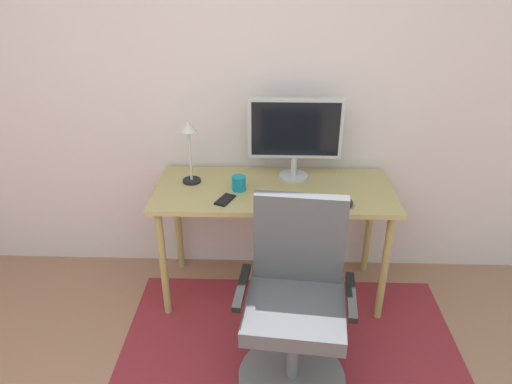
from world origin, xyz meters
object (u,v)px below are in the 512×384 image
desk (274,200)px  monitor (295,131)px  keyboard (297,204)px  office_chair (295,315)px  coffee_cup (239,183)px  desk_lamp (189,142)px  cell_phone (225,200)px  computer_mouse (348,203)px

desk → monitor: 0.43m
keyboard → office_chair: (-0.02, -0.50, -0.36)m
coffee_cup → desk_lamp: (-0.30, 0.10, 0.21)m
coffee_cup → cell_phone: 0.16m
monitor → keyboard: bearing=-88.8°
coffee_cup → office_chair: 0.84m
keyboard → computer_mouse: (0.28, 0.01, 0.01)m
keyboard → desk: bearing=121.9°
keyboard → computer_mouse: bearing=1.6°
office_chair → keyboard: bearing=93.3°
monitor → office_chair: size_ratio=0.56×
desk → desk_lamp: 0.61m
desk → monitor: size_ratio=2.53×
desk_lamp → coffee_cup: bearing=-18.9°
desk → keyboard: bearing=-58.1°
monitor → cell_phone: (-0.40, -0.33, -0.29)m
monitor → office_chair: (-0.01, -0.87, -0.65)m
desk → office_chair: (0.11, -0.70, -0.27)m
desk_lamp → office_chair: bearing=-51.7°
coffee_cup → office_chair: bearing=-64.9°
coffee_cup → desk_lamp: 0.38m
desk → office_chair: bearing=-81.3°
desk → monitor: monitor is taller
desk_lamp → computer_mouse: bearing=-16.5°
monitor → keyboard: 0.47m
desk → computer_mouse: 0.46m
desk → keyboard: size_ratio=3.30×
cell_phone → office_chair: size_ratio=0.14×
keyboard → coffee_cup: 0.38m
computer_mouse → desk_lamp: (-0.91, 0.27, 0.24)m
desk → keyboard: (0.13, -0.21, 0.09)m
desk → office_chair: office_chair is taller
desk → coffee_cup: size_ratio=16.44×
desk → cell_phone: size_ratio=10.13×
desk_lamp → monitor: bearing=8.3°
monitor → computer_mouse: (0.29, -0.36, -0.28)m
keyboard → desk_lamp: (-0.63, 0.28, 0.25)m
desk_lamp → office_chair: 1.16m
keyboard → coffee_cup: size_ratio=4.98×
cell_phone → coffee_cup: bearing=86.7°
keyboard → cell_phone: 0.41m
coffee_cup → cell_phone: bearing=-117.0°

